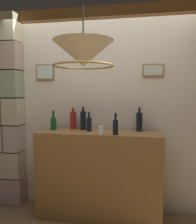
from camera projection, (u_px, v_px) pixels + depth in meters
panelled_rear_partition at (103, 104)px, 3.05m from camera, size 3.59×0.15×2.66m
stone_pillar at (7, 112)px, 3.19m from camera, size 0.48×0.29×2.60m
bar_shelf_unit at (99, 175)px, 2.84m from camera, size 1.52×0.44×1.08m
liquor_bottle_rum at (53, 123)px, 2.94m from camera, size 0.08×0.08×0.26m
liquor_bottle_scotch at (89, 124)px, 2.83m from camera, size 0.06×0.06×0.25m
liquor_bottle_brandy at (83, 120)px, 2.96m from camera, size 0.08×0.08×0.30m
liquor_bottle_rye at (73, 120)px, 3.00m from camera, size 0.08×0.08×0.29m
liquor_bottle_vermouth at (139, 121)px, 2.84m from camera, size 0.08×0.08×0.30m
liquor_bottle_port at (115, 127)px, 2.61m from camera, size 0.06×0.06×0.25m
glass_tumbler_rocks at (101, 130)px, 2.60m from camera, size 0.06×0.06×0.10m
pendant_lamp at (83, 55)px, 1.96m from camera, size 0.53×0.53×0.53m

